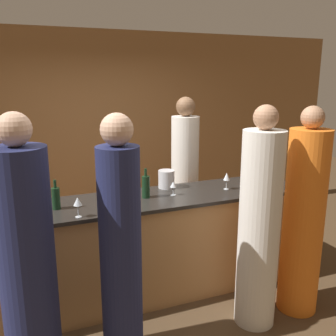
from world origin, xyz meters
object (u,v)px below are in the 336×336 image
object	(u,v)px
guest_3	(121,251)
wine_bottle_1	(56,198)
bartender	(185,183)
guest_0	(303,220)
guest_1	(27,264)
wine_bottle_0	(146,186)
guest_2	(259,227)
ice_bucket	(166,179)

from	to	relation	value
guest_3	wine_bottle_1	distance (m)	0.90
bartender	guest_0	bearing A→B (deg)	109.74
guest_3	wine_bottle_1	xyz separation A→B (m)	(-0.37, 0.79, 0.21)
guest_1	wine_bottle_0	world-z (taller)	guest_1
guest_0	guest_2	size ratio (longest dim) A/B	0.99
guest_2	wine_bottle_0	world-z (taller)	guest_2
guest_1	ice_bucket	bearing A→B (deg)	34.65
guest_0	ice_bucket	xyz separation A→B (m)	(-0.94, 1.01, 0.22)
guest_3	ice_bucket	size ratio (longest dim) A/B	10.25
guest_0	wine_bottle_0	xyz separation A→B (m)	(-1.24, 0.78, 0.24)
bartender	guest_3	distance (m)	1.90
bartender	wine_bottle_0	world-z (taller)	bartender
guest_1	guest_3	bearing A→B (deg)	-5.24
guest_0	wine_bottle_1	bearing A→B (deg)	159.87
bartender	guest_2	xyz separation A→B (m)	(0.03, -1.47, -0.01)
guest_1	guest_2	xyz separation A→B (m)	(1.86, -0.05, 0.00)
bartender	guest_1	world-z (taller)	guest_1
ice_bucket	wine_bottle_1	bearing A→B (deg)	-167.73
ice_bucket	guest_1	bearing A→B (deg)	-145.35
guest_0	guest_3	distance (m)	1.71
guest_0	wine_bottle_0	size ratio (longest dim) A/B	6.63
guest_0	wine_bottle_1	xyz separation A→B (m)	(-2.08, 0.76, 0.23)
guest_1	wine_bottle_0	xyz separation A→B (m)	(1.11, 0.74, 0.23)
ice_bucket	guest_0	bearing A→B (deg)	-47.07
guest_3	wine_bottle_0	size ratio (longest dim) A/B	6.63
ice_bucket	bartender	bearing A→B (deg)	47.10
bartender	guest_0	distance (m)	1.55
bartender	wine_bottle_1	size ratio (longest dim) A/B	7.29
guest_2	wine_bottle_1	distance (m)	1.78
guest_2	wine_bottle_0	distance (m)	1.12
guest_1	bartender	bearing A→B (deg)	37.90
guest_2	wine_bottle_1	xyz separation A→B (m)	(-1.59, 0.78, 0.22)
wine_bottle_1	guest_2	bearing A→B (deg)	-26.11
ice_bucket	guest_2	bearing A→B (deg)	-66.38
guest_2	ice_bucket	bearing A→B (deg)	113.62
guest_2	wine_bottle_1	bearing A→B (deg)	153.89
guest_1	guest_3	xyz separation A→B (m)	(0.64, -0.06, 0.01)
guest_0	guest_2	world-z (taller)	guest_2
guest_0	guest_1	xyz separation A→B (m)	(-2.35, 0.03, 0.01)
wine_bottle_1	guest_1	bearing A→B (deg)	-110.79
wine_bottle_0	guest_1	bearing A→B (deg)	-146.17
guest_1	guest_3	distance (m)	0.65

